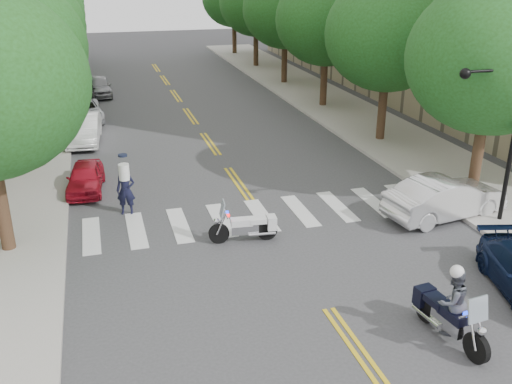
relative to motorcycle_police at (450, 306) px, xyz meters
name	(u,v)px	position (x,y,z in m)	size (l,w,h in m)	color
ground	(328,309)	(-2.38, 1.99, -0.93)	(140.00, 140.00, 0.00)	#38383A
sidewalk_left	(27,126)	(-11.88, 23.99, -0.86)	(5.00, 60.00, 0.15)	#9E9991
sidewalk_right	(333,105)	(7.12, 23.99, -0.86)	(5.00, 60.00, 0.15)	#9E9991
tree_l_1	(10,47)	(-11.18, 15.99, 4.62)	(6.40, 6.40, 8.45)	#382316
tree_l_2	(26,28)	(-11.18, 23.99, 4.62)	(6.40, 6.40, 8.45)	#382316
tree_l_3	(36,15)	(-11.18, 31.99, 4.62)	(6.40, 6.40, 8.45)	#382316
tree_l_4	(43,7)	(-11.18, 39.99, 4.62)	(6.40, 6.40, 8.45)	#382316
tree_l_5	(48,1)	(-11.18, 47.99, 4.62)	(6.40, 6.40, 8.45)	#382316
tree_r_0	(492,58)	(6.42, 7.99, 4.62)	(6.40, 6.40, 8.45)	#382316
tree_r_1	(389,34)	(6.42, 15.99, 4.62)	(6.40, 6.40, 8.45)	#382316
tree_r_2	(327,19)	(6.42, 23.99, 4.62)	(6.40, 6.40, 8.45)	#382316
tree_r_3	(285,10)	(6.42, 31.99, 4.62)	(6.40, 6.40, 8.45)	#382316
tree_r_4	(256,3)	(6.42, 39.99, 4.62)	(6.40, 6.40, 8.45)	#382316
traffic_signal_pole	(504,125)	(5.34, 5.49, 2.79)	(2.82, 0.42, 6.00)	black
motorcycle_police	(450,306)	(0.00, 0.00, 0.00)	(0.94, 2.58, 2.10)	black
motorcycle_parked	(249,226)	(-3.37, 6.61, -0.40)	(2.36, 0.67, 1.52)	black
officer_standing	(126,190)	(-7.21, 10.06, 0.02)	(0.69, 0.46, 1.90)	black
convertible	(445,198)	(4.12, 6.49, -0.15)	(1.65, 4.73, 1.56)	silver
parked_car_a	(85,178)	(-8.68, 12.89, -0.34)	(1.39, 3.45, 1.18)	#AC1224
parked_car_b	(84,129)	(-8.68, 19.99, -0.20)	(1.54, 4.42, 1.46)	white
parked_car_c	(84,111)	(-8.68, 24.56, -0.31)	(2.07, 4.49, 1.25)	#AAADB2
parked_car_d	(83,91)	(-8.68, 30.49, -0.32)	(1.71, 4.20, 1.22)	black
parked_car_e	(99,86)	(-7.58, 31.49, -0.24)	(1.63, 4.05, 1.38)	gray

